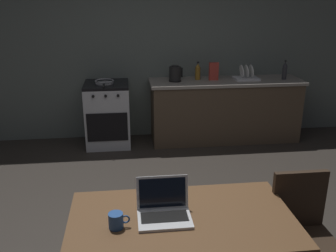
{
  "coord_description": "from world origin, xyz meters",
  "views": [
    {
      "loc": [
        -0.27,
        -2.92,
        2.03
      ],
      "look_at": [
        0.14,
        0.61,
        0.79
      ],
      "focal_mm": 40.37,
      "sensor_mm": 36.0,
      "label": 1
    }
  ],
  "objects_px": {
    "dish_rack": "(246,76)",
    "bottle_b": "(198,71)",
    "electric_kettle": "(175,74)",
    "bottle": "(285,70)",
    "cereal_box": "(214,71)",
    "stove_oven": "(108,114)",
    "laptop": "(164,210)",
    "chair": "(303,229)",
    "coffee_mug": "(116,221)",
    "frying_pan": "(104,82)",
    "dining_table": "(182,228)"
  },
  "relations": [
    {
      "from": "dish_rack",
      "to": "bottle_b",
      "type": "xyz_separation_m",
      "value": [
        -0.68,
        0.08,
        0.07
      ]
    },
    {
      "from": "electric_kettle",
      "to": "bottle",
      "type": "height_order",
      "value": "bottle"
    },
    {
      "from": "bottle",
      "to": "cereal_box",
      "type": "relative_size",
      "value": 1.09
    },
    {
      "from": "electric_kettle",
      "to": "cereal_box",
      "type": "relative_size",
      "value": 0.9
    },
    {
      "from": "stove_oven",
      "to": "laptop",
      "type": "xyz_separation_m",
      "value": [
        0.46,
        -3.14,
        0.36
      ]
    },
    {
      "from": "electric_kettle",
      "to": "bottle_b",
      "type": "relative_size",
      "value": 0.89
    },
    {
      "from": "electric_kettle",
      "to": "bottle",
      "type": "relative_size",
      "value": 0.83
    },
    {
      "from": "chair",
      "to": "stove_oven",
      "type": "bearing_deg",
      "value": 97.33
    },
    {
      "from": "bottle",
      "to": "coffee_mug",
      "type": "xyz_separation_m",
      "value": [
        -2.33,
        -3.17,
        -0.21
      ]
    },
    {
      "from": "stove_oven",
      "to": "cereal_box",
      "type": "bearing_deg",
      "value": 0.86
    },
    {
      "from": "laptop",
      "to": "frying_pan",
      "type": "xyz_separation_m",
      "value": [
        -0.48,
        3.11,
        0.11
      ]
    },
    {
      "from": "coffee_mug",
      "to": "bottle_b",
      "type": "relative_size",
      "value": 0.5
    },
    {
      "from": "dish_rack",
      "to": "stove_oven",
      "type": "bearing_deg",
      "value": -179.93
    },
    {
      "from": "bottle_b",
      "to": "coffee_mug",
      "type": "bearing_deg",
      "value": -108.63
    },
    {
      "from": "electric_kettle",
      "to": "bottle",
      "type": "distance_m",
      "value": 1.56
    },
    {
      "from": "electric_kettle",
      "to": "coffee_mug",
      "type": "distance_m",
      "value": 3.32
    },
    {
      "from": "frying_pan",
      "to": "bottle_b",
      "type": "height_order",
      "value": "bottle_b"
    },
    {
      "from": "bottle",
      "to": "coffee_mug",
      "type": "bearing_deg",
      "value": -126.39
    },
    {
      "from": "electric_kettle",
      "to": "stove_oven",
      "type": "bearing_deg",
      "value": -179.85
    },
    {
      "from": "electric_kettle",
      "to": "bottle",
      "type": "xyz_separation_m",
      "value": [
        1.56,
        -0.05,
        0.02
      ]
    },
    {
      "from": "dining_table",
      "to": "frying_pan",
      "type": "distance_m",
      "value": 3.19
    },
    {
      "from": "bottle",
      "to": "laptop",
      "type": "bearing_deg",
      "value": -123.56
    },
    {
      "from": "stove_oven",
      "to": "bottle",
      "type": "xyz_separation_m",
      "value": [
        2.51,
        -0.05,
        0.57
      ]
    },
    {
      "from": "laptop",
      "to": "bottle_b",
      "type": "distance_m",
      "value": 3.33
    },
    {
      "from": "chair",
      "to": "coffee_mug",
      "type": "bearing_deg",
      "value": 170.43
    },
    {
      "from": "laptop",
      "to": "bottle_b",
      "type": "xyz_separation_m",
      "value": [
        0.83,
        3.22,
        0.2
      ]
    },
    {
      "from": "cereal_box",
      "to": "dish_rack",
      "type": "relative_size",
      "value": 0.72
    },
    {
      "from": "dining_table",
      "to": "bottle_b",
      "type": "bearing_deg",
      "value": 77.47
    },
    {
      "from": "chair",
      "to": "bottle",
      "type": "relative_size",
      "value": 3.37
    },
    {
      "from": "laptop",
      "to": "cereal_box",
      "type": "xyz_separation_m",
      "value": [
        1.04,
        3.16,
        0.21
      ]
    },
    {
      "from": "laptop",
      "to": "coffee_mug",
      "type": "distance_m",
      "value": 0.29
    },
    {
      "from": "bottle",
      "to": "cereal_box",
      "type": "distance_m",
      "value": 1.01
    },
    {
      "from": "electric_kettle",
      "to": "dish_rack",
      "type": "bearing_deg",
      "value": -0.0
    },
    {
      "from": "laptop",
      "to": "frying_pan",
      "type": "distance_m",
      "value": 3.15
    },
    {
      "from": "electric_kettle",
      "to": "bottle_b",
      "type": "bearing_deg",
      "value": 13.47
    },
    {
      "from": "bottle_b",
      "to": "chair",
      "type": "bearing_deg",
      "value": -87.61
    },
    {
      "from": "chair",
      "to": "electric_kettle",
      "type": "bearing_deg",
      "value": 81.08
    },
    {
      "from": "dining_table",
      "to": "bottle_b",
      "type": "height_order",
      "value": "bottle_b"
    },
    {
      "from": "coffee_mug",
      "to": "cereal_box",
      "type": "distance_m",
      "value": 3.5
    },
    {
      "from": "dining_table",
      "to": "coffee_mug",
      "type": "distance_m",
      "value": 0.41
    },
    {
      "from": "cereal_box",
      "to": "bottle_b",
      "type": "xyz_separation_m",
      "value": [
        -0.22,
        0.06,
        -0.01
      ]
    },
    {
      "from": "frying_pan",
      "to": "bottle",
      "type": "bearing_deg",
      "value": -0.49
    },
    {
      "from": "electric_kettle",
      "to": "dish_rack",
      "type": "height_order",
      "value": "electric_kettle"
    },
    {
      "from": "stove_oven",
      "to": "laptop",
      "type": "relative_size",
      "value": 2.77
    },
    {
      "from": "electric_kettle",
      "to": "frying_pan",
      "type": "bearing_deg",
      "value": -178.33
    },
    {
      "from": "bottle",
      "to": "coffee_mug",
      "type": "distance_m",
      "value": 3.94
    },
    {
      "from": "stove_oven",
      "to": "frying_pan",
      "type": "height_order",
      "value": "frying_pan"
    },
    {
      "from": "stove_oven",
      "to": "coffee_mug",
      "type": "relative_size",
      "value": 7.09
    },
    {
      "from": "frying_pan",
      "to": "bottle_b",
      "type": "bearing_deg",
      "value": 4.75
    },
    {
      "from": "laptop",
      "to": "dish_rack",
      "type": "bearing_deg",
      "value": 61.08
    }
  ]
}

